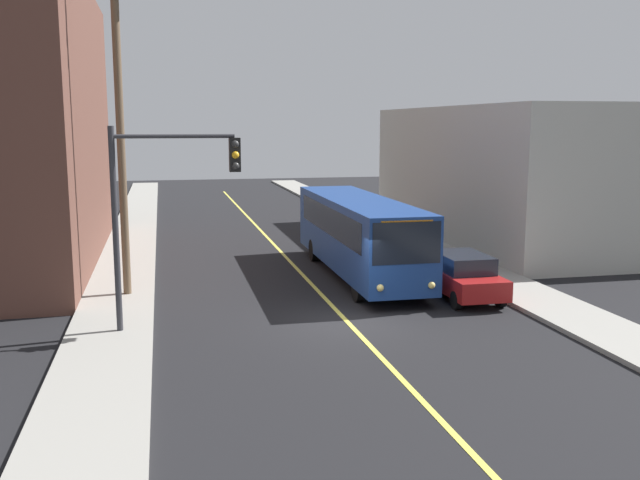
{
  "coord_description": "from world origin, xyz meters",
  "views": [
    {
      "loc": [
        -5.59,
        -20.99,
        6.2
      ],
      "look_at": [
        0.0,
        4.01,
        2.0
      ],
      "focal_mm": 39.8,
      "sensor_mm": 36.0,
      "label": 1
    }
  ],
  "objects_px": {
    "parked_car_black": "(399,242)",
    "fire_hydrant": "(469,260)",
    "city_bus": "(358,232)",
    "traffic_signal_left_corner": "(168,190)",
    "parked_car_red": "(462,275)",
    "utility_pole_near": "(119,111)",
    "parked_car_blue": "(370,227)"
  },
  "relations": [
    {
      "from": "parked_car_black",
      "to": "traffic_signal_left_corner",
      "type": "bearing_deg",
      "value": -137.53
    },
    {
      "from": "parked_car_black",
      "to": "utility_pole_near",
      "type": "distance_m",
      "value": 14.1
    },
    {
      "from": "parked_car_red",
      "to": "utility_pole_near",
      "type": "xyz_separation_m",
      "value": [
        -11.75,
        2.69,
        5.8
      ]
    },
    {
      "from": "parked_car_blue",
      "to": "traffic_signal_left_corner",
      "type": "distance_m",
      "value": 18.0
    },
    {
      "from": "traffic_signal_left_corner",
      "to": "city_bus",
      "type": "bearing_deg",
      "value": 40.64
    },
    {
      "from": "parked_car_red",
      "to": "parked_car_blue",
      "type": "relative_size",
      "value": 1.01
    },
    {
      "from": "parked_car_black",
      "to": "parked_car_blue",
      "type": "bearing_deg",
      "value": 90.06
    },
    {
      "from": "city_bus",
      "to": "parked_car_red",
      "type": "distance_m",
      "value": 5.27
    },
    {
      "from": "utility_pole_near",
      "to": "fire_hydrant",
      "type": "xyz_separation_m",
      "value": [
        13.79,
        1.12,
        -6.05
      ]
    },
    {
      "from": "utility_pole_near",
      "to": "traffic_signal_left_corner",
      "type": "height_order",
      "value": "utility_pole_near"
    },
    {
      "from": "traffic_signal_left_corner",
      "to": "fire_hydrant",
      "type": "xyz_separation_m",
      "value": [
        12.26,
        5.87,
        -3.72
      ]
    },
    {
      "from": "parked_car_black",
      "to": "parked_car_blue",
      "type": "xyz_separation_m",
      "value": [
        -0.0,
        4.75,
        0.0
      ]
    },
    {
      "from": "parked_car_black",
      "to": "fire_hydrant",
      "type": "bearing_deg",
      "value": -63.15
    },
    {
      "from": "parked_car_blue",
      "to": "utility_pole_near",
      "type": "height_order",
      "value": "utility_pole_near"
    },
    {
      "from": "parked_car_black",
      "to": "city_bus",
      "type": "bearing_deg",
      "value": -133.06
    },
    {
      "from": "parked_car_red",
      "to": "fire_hydrant",
      "type": "height_order",
      "value": "parked_car_red"
    },
    {
      "from": "city_bus",
      "to": "parked_car_black",
      "type": "relative_size",
      "value": 2.75
    },
    {
      "from": "city_bus",
      "to": "utility_pole_near",
      "type": "relative_size",
      "value": 1.02
    },
    {
      "from": "traffic_signal_left_corner",
      "to": "fire_hydrant",
      "type": "bearing_deg",
      "value": 25.6
    },
    {
      "from": "parked_car_blue",
      "to": "parked_car_red",
      "type": "bearing_deg",
      "value": -90.86
    },
    {
      "from": "parked_car_black",
      "to": "fire_hydrant",
      "type": "height_order",
      "value": "parked_car_black"
    },
    {
      "from": "utility_pole_near",
      "to": "traffic_signal_left_corner",
      "type": "xyz_separation_m",
      "value": [
        1.53,
        -4.75,
        -2.33
      ]
    },
    {
      "from": "city_bus",
      "to": "utility_pole_near",
      "type": "xyz_separation_m",
      "value": [
        -9.14,
        -1.78,
        4.82
      ]
    },
    {
      "from": "traffic_signal_left_corner",
      "to": "utility_pole_near",
      "type": "bearing_deg",
      "value": 107.79
    },
    {
      "from": "parked_car_red",
      "to": "fire_hydrant",
      "type": "relative_size",
      "value": 5.28
    },
    {
      "from": "parked_car_black",
      "to": "fire_hydrant",
      "type": "distance_m",
      "value": 4.11
    },
    {
      "from": "city_bus",
      "to": "parked_car_red",
      "type": "xyz_separation_m",
      "value": [
        2.61,
        -4.47,
        -0.98
      ]
    },
    {
      "from": "parked_car_black",
      "to": "traffic_signal_left_corner",
      "type": "distance_m",
      "value": 14.53
    },
    {
      "from": "city_bus",
      "to": "parked_car_red",
      "type": "height_order",
      "value": "city_bus"
    },
    {
      "from": "parked_car_red",
      "to": "parked_car_black",
      "type": "height_order",
      "value": "same"
    },
    {
      "from": "city_bus",
      "to": "utility_pole_near",
      "type": "distance_m",
      "value": 10.48
    },
    {
      "from": "city_bus",
      "to": "traffic_signal_left_corner",
      "type": "relative_size",
      "value": 2.03
    }
  ]
}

